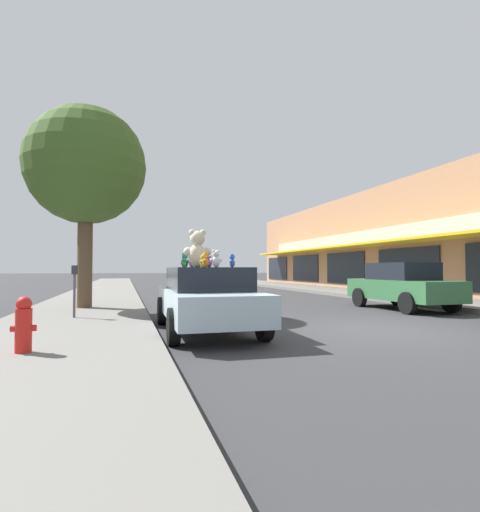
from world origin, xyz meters
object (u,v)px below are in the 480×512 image
teddy_bear_purple (209,262)px  teddy_bear_yellow (203,261)px  plush_art_car (207,297)px  teddy_bear_teal (185,260)px  teddy_bear_giant (197,249)px  teddy_bear_orange (206,260)px  teddy_bear_pink (192,261)px  teddy_bear_blue (232,261)px  teddy_bear_green (184,263)px  parked_car_far_center (402,285)px  street_tree (86,166)px  fire_hydrant (24,324)px  parking_meter (75,284)px  teddy_bear_white (216,259)px

teddy_bear_purple → teddy_bear_yellow: 0.47m
plush_art_car → teddy_bear_teal: teddy_bear_teal is taller
teddy_bear_giant → teddy_bear_orange: bearing=94.6°
teddy_bear_pink → teddy_bear_blue: (0.50, -1.85, -0.02)m
teddy_bear_teal → teddy_bear_green: bearing=130.7°
parked_car_far_center → street_tree: 10.91m
teddy_bear_orange → teddy_bear_yellow: bearing=-164.0°
teddy_bear_giant → teddy_bear_purple: bearing=177.1°
teddy_bear_orange → teddy_bear_teal: bearing=-153.6°
teddy_bear_green → fire_hydrant: (-2.70, -3.04, -0.93)m
parking_meter → teddy_bear_green: bearing=-24.8°
teddy_bear_pink → teddy_bear_blue: bearing=53.3°
teddy_bear_white → fire_hydrant: size_ratio=0.45×
street_tree → plush_art_car: bearing=-58.2°
teddy_bear_white → street_tree: bearing=-64.5°
teddy_bear_white → teddy_bear_green: bearing=-76.7°
teddy_bear_yellow → street_tree: bearing=-110.8°
plush_art_car → teddy_bear_pink: bearing=100.5°
plush_art_car → teddy_bear_orange: bearing=-101.4°
teddy_bear_purple → teddy_bear_orange: (-0.33, -1.25, 0.02)m
street_tree → teddy_bear_teal: bearing=-54.5°
teddy_bear_orange → teddy_bear_blue: bearing=124.2°
teddy_bear_teal → street_tree: 5.34m
teddy_bear_purple → fire_hydrant: bearing=66.7°
teddy_bear_teal → teddy_bear_yellow: bearing=155.9°
teddy_bear_teal → teddy_bear_orange: bearing=148.8°
teddy_bear_green → parking_meter: (-2.51, 1.16, -0.51)m
teddy_bear_purple → street_tree: bearing=-26.4°
plush_art_car → parked_car_far_center: 7.74m
teddy_bear_giant → fire_hydrant: size_ratio=1.08×
teddy_bear_teal → teddy_bear_purple: bearing=174.1°
teddy_bear_white → teddy_bear_orange: size_ratio=1.22×
teddy_bear_orange → fire_hydrant: 3.24m
teddy_bear_purple → teddy_bear_pink: bearing=-39.6°
teddy_bear_giant → teddy_bear_blue: bearing=119.7°
teddy_bear_purple → teddy_bear_white: size_ratio=0.71×
teddy_bear_white → fire_hydrant: teddy_bear_white is taller
plush_art_car → teddy_bear_pink: 1.26m
teddy_bear_giant → street_tree: 5.83m
teddy_bear_giant → parked_car_far_center: size_ratio=0.21×
teddy_bear_pink → fire_hydrant: bearing=-4.5°
teddy_bear_purple → teddy_bear_orange: teddy_bear_orange is taller
teddy_bear_blue → teddy_bear_yellow: bearing=-122.3°
teddy_bear_blue → plush_art_car: bearing=-132.7°
plush_art_car → teddy_bear_purple: teddy_bear_purple is taller
teddy_bear_white → street_tree: street_tree is taller
teddy_bear_teal → teddy_bear_pink: 0.18m
teddy_bear_blue → teddy_bear_orange: size_ratio=0.91×
street_tree → parking_meter: 4.43m
teddy_bear_blue → teddy_bear_orange: (-0.55, -0.10, 0.01)m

